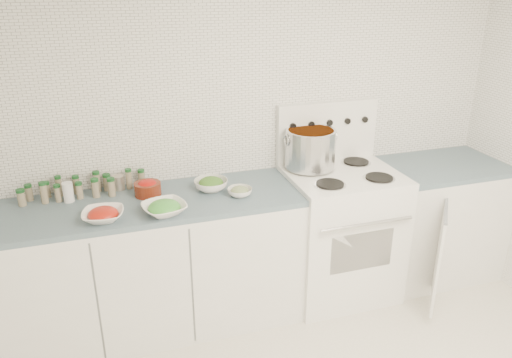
% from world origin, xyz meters
% --- Properties ---
extents(room_walls, '(3.54, 3.04, 2.52)m').
position_xyz_m(room_walls, '(0.00, 0.00, 1.56)').
color(room_walls, white).
rests_on(room_walls, ground).
extents(counter_left, '(1.85, 0.62, 0.90)m').
position_xyz_m(counter_left, '(-0.82, 1.19, 0.45)').
color(counter_left, white).
rests_on(counter_left, ground).
extents(stove, '(0.76, 0.70, 1.36)m').
position_xyz_m(stove, '(0.48, 1.19, 0.50)').
color(stove, white).
rests_on(stove, ground).
extents(counter_right, '(0.89, 0.94, 0.90)m').
position_xyz_m(counter_right, '(1.30, 1.19, 0.45)').
color(counter_right, white).
rests_on(counter_right, ground).
extents(stock_pot, '(0.37, 0.35, 0.27)m').
position_xyz_m(stock_pot, '(0.29, 1.33, 1.09)').
color(stock_pot, silver).
rests_on(stock_pot, stove).
extents(bowl_tomato, '(0.27, 0.27, 0.08)m').
position_xyz_m(bowl_tomato, '(-1.11, 1.01, 0.93)').
color(bowl_tomato, white).
rests_on(bowl_tomato, counter_left).
extents(bowl_snowpea, '(0.30, 0.30, 0.08)m').
position_xyz_m(bowl_snowpea, '(-0.77, 0.99, 0.94)').
color(bowl_snowpea, white).
rests_on(bowl_snowpea, counter_left).
extents(bowl_broccoli, '(0.24, 0.24, 0.09)m').
position_xyz_m(bowl_broccoli, '(-0.43, 1.25, 0.94)').
color(bowl_broccoli, white).
rests_on(bowl_broccoli, counter_left).
extents(bowl_zucchini, '(0.20, 0.20, 0.06)m').
position_xyz_m(bowl_zucchini, '(-0.28, 1.10, 0.93)').
color(bowl_zucchini, white).
rests_on(bowl_zucchini, counter_left).
extents(bowl_pepper, '(0.17, 0.17, 0.10)m').
position_xyz_m(bowl_pepper, '(-0.83, 1.28, 0.95)').
color(bowl_pepper, '#5E1F10').
rests_on(bowl_pepper, counter_left).
extents(salt_canister, '(0.07, 0.07, 0.12)m').
position_xyz_m(salt_canister, '(-1.30, 1.34, 0.96)').
color(salt_canister, white).
rests_on(salt_canister, counter_left).
extents(tin_can, '(0.09, 0.09, 0.10)m').
position_xyz_m(tin_can, '(-1.00, 1.43, 0.95)').
color(tin_can, '#B9AC9C').
rests_on(tin_can, counter_left).
extents(spice_cluster, '(0.77, 0.15, 0.14)m').
position_xyz_m(spice_cluster, '(-1.23, 1.40, 0.96)').
color(spice_cluster, gray).
rests_on(spice_cluster, counter_left).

